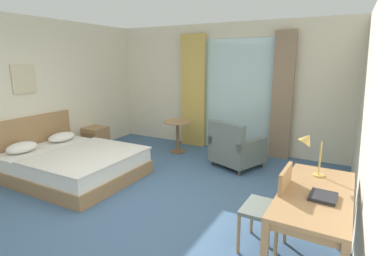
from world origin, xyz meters
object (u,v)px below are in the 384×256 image
object	(u,v)px
desk_chair	(272,204)
desk_lamp	(308,143)
armchair_by_window	(235,149)
writing_desk	(315,200)
nightstand	(96,138)
framed_picture	(24,79)
bed	(71,162)
closed_book	(323,197)
round_cafe_table	(178,130)

from	to	relation	value
desk_chair	desk_lamp	size ratio (longest dim) A/B	1.82
armchair_by_window	writing_desk	bearing A→B (deg)	-53.73
nightstand	desk_lamp	bearing A→B (deg)	-16.52
framed_picture	armchair_by_window	bearing A→B (deg)	27.73
bed	framed_picture	xyz separation A→B (m)	(-1.01, -0.00, 1.38)
closed_book	armchair_by_window	distance (m)	2.79
writing_desk	closed_book	world-z (taller)	closed_book
bed	round_cafe_table	world-z (taller)	bed
nightstand	desk_chair	bearing A→B (deg)	-22.30
closed_book	writing_desk	bearing A→B (deg)	124.05
writing_desk	framed_picture	distance (m)	5.00
round_cafe_table	framed_picture	xyz separation A→B (m)	(-1.93, -2.03, 1.13)
bed	framed_picture	bearing A→B (deg)	-180.00
desk_lamp	round_cafe_table	bearing A→B (deg)	144.23
desk_chair	armchair_by_window	world-z (taller)	desk_chair
desk_chair	framed_picture	xyz separation A→B (m)	(-4.50, 0.42, 1.10)
writing_desk	framed_picture	world-z (taller)	framed_picture
desk_lamp	closed_book	distance (m)	0.63
round_cafe_table	framed_picture	world-z (taller)	framed_picture
armchair_by_window	round_cafe_table	xyz separation A→B (m)	(-1.41, 0.27, 0.15)
closed_book	armchair_by_window	xyz separation A→B (m)	(-1.62, 2.24, -0.40)
armchair_by_window	closed_book	bearing A→B (deg)	-54.02
desk_chair	closed_book	xyz separation A→B (m)	(0.46, -0.06, 0.22)
writing_desk	round_cafe_table	xyz separation A→B (m)	(-2.96, 2.39, -0.14)
closed_book	framed_picture	bearing A→B (deg)	178.15
nightstand	armchair_by_window	world-z (taller)	armchair_by_window
desk_chair	framed_picture	bearing A→B (deg)	174.69
nightstand	round_cafe_table	size ratio (longest dim) A/B	0.74
nightstand	closed_book	world-z (taller)	closed_book
desk_lamp	closed_book	size ratio (longest dim) A/B	2.02
desk_lamp	nightstand	bearing A→B (deg)	163.48
bed	writing_desk	world-z (taller)	bed
desk_chair	framed_picture	distance (m)	4.65
round_cafe_table	bed	bearing A→B (deg)	-114.39
round_cafe_table	closed_book	bearing A→B (deg)	-39.61
desk_lamp	framed_picture	distance (m)	4.77
bed	armchair_by_window	size ratio (longest dim) A/B	2.11
closed_book	framed_picture	size ratio (longest dim) A/B	0.51
round_cafe_table	framed_picture	bearing A→B (deg)	-133.57
writing_desk	desk_lamp	xyz separation A→B (m)	(-0.14, 0.36, 0.46)
nightstand	armchair_by_window	xyz separation A→B (m)	(3.12, 0.41, 0.09)
nightstand	closed_book	bearing A→B (deg)	-21.00
desk_chair	round_cafe_table	world-z (taller)	desk_chair
nightstand	writing_desk	bearing A→B (deg)	-20.02
writing_desk	closed_book	size ratio (longest dim) A/B	5.68
writing_desk	round_cafe_table	world-z (taller)	writing_desk
desk_lamp	writing_desk	bearing A→B (deg)	-68.20
closed_book	bed	bearing A→B (deg)	176.75
closed_book	framed_picture	xyz separation A→B (m)	(-4.96, 0.48, 0.88)
round_cafe_table	desk_chair	bearing A→B (deg)	-43.56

